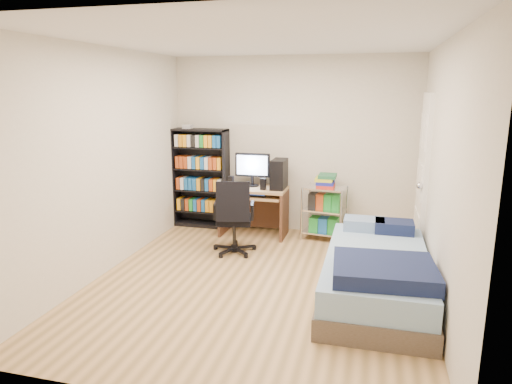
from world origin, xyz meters
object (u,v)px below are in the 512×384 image
(computer_desk, at_px, (261,192))
(bed, at_px, (377,274))
(media_shelf, at_px, (201,177))
(office_chair, at_px, (234,230))

(computer_desk, relative_size, bed, 0.57)
(media_shelf, height_order, computer_desk, media_shelf)
(computer_desk, height_order, office_chair, computer_desk)
(office_chair, xyz_separation_m, bed, (1.75, -0.86, -0.05))
(media_shelf, height_order, office_chair, media_shelf)
(media_shelf, relative_size, office_chair, 1.60)
(bed, bearing_deg, computer_desk, 133.51)
(media_shelf, xyz_separation_m, bed, (2.58, -1.88, -0.50))
(media_shelf, xyz_separation_m, computer_desk, (0.97, -0.19, -0.13))
(media_shelf, height_order, bed, media_shelf)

